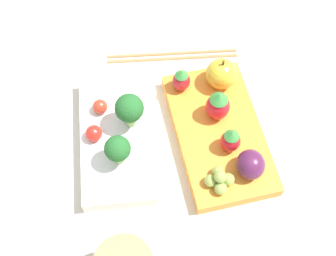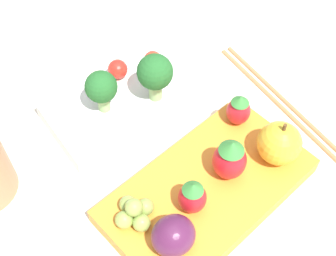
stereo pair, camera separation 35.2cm
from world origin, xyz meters
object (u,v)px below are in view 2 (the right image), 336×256
cherry_tomato_0 (153,60)px  strawberry_0 (230,159)px  bento_box_savoury (134,98)px  grape_cluster (135,212)px  bento_box_fruit (207,190)px  chopsticks_pair (279,99)px  strawberry_1 (192,196)px  apple (279,143)px  broccoli_floret_0 (101,88)px  strawberry_2 (239,110)px  broccoli_floret_1 (155,73)px  plum (173,236)px  cherry_tomato_1 (118,69)px

cherry_tomato_0 → strawberry_0: (-0.02, -0.17, 0.01)m
bento_box_savoury → grape_cluster: size_ratio=4.97×
bento_box_fruit → chopsticks_pair: bento_box_fruit is taller
strawberry_1 → apple: bearing=-1.4°
bento_box_savoury → apple: apple is taller
bento_box_fruit → grape_cluster: grape_cluster is taller
cherry_tomato_0 → strawberry_1: strawberry_1 is taller
broccoli_floret_0 → strawberry_2: (0.11, -0.10, -0.02)m
bento_box_savoury → broccoli_floret_1: bearing=-53.5°
bento_box_savoury → plum: bearing=-110.9°
broccoli_floret_1 → strawberry_1: bearing=-109.6°
apple → strawberry_0: size_ratio=1.03×
bento_box_savoury → cherry_tomato_1: 0.04m
apple → bento_box_savoury: bearing=115.9°
bento_box_savoury → broccoli_floret_0: broccoli_floret_0 is taller
strawberry_0 → cherry_tomato_1: bearing=97.9°
strawberry_1 → plum: 0.04m
strawberry_0 → strawberry_1: strawberry_0 is taller
broccoli_floret_1 → apple: size_ratio=1.13×
broccoli_floret_0 → strawberry_2: size_ratio=1.34×
strawberry_1 → grape_cluster: strawberry_1 is taller
bento_box_fruit → cherry_tomato_0: cherry_tomato_0 is taller
bento_box_fruit → strawberry_0: 0.04m
plum → grape_cluster: plum is taller
cherry_tomato_1 → grape_cluster: bearing=-116.2°
bento_box_savoury → cherry_tomato_1: cherry_tomato_1 is taller
bento_box_savoury → cherry_tomato_0: 0.05m
broccoli_floret_0 → apple: broccoli_floret_0 is taller
broccoli_floret_0 → strawberry_0: bearing=-66.2°
broccoli_floret_1 → cherry_tomato_1: 0.06m
strawberry_0 → chopsticks_pair: strawberry_0 is taller
bento_box_fruit → grape_cluster: bearing=171.5°
broccoli_floret_1 → cherry_tomato_0: 0.06m
strawberry_1 → grape_cluster: bearing=157.5°
chopsticks_pair → broccoli_floret_0: bearing=154.6°
cherry_tomato_0 → strawberry_2: bearing=-74.9°
strawberry_0 → strawberry_2: bearing=42.2°
cherry_tomato_1 → plum: plum is taller
cherry_tomato_1 → strawberry_2: size_ratio=0.58×
broccoli_floret_0 → strawberry_0: 0.16m
broccoli_floret_1 → plum: (-0.08, -0.16, -0.02)m
bento_box_savoury → chopsticks_pair: (0.15, -0.09, -0.01)m
bento_box_savoury → apple: 0.18m
strawberry_1 → plum: bearing=-149.9°
cherry_tomato_1 → plum: 0.22m
broccoli_floret_0 → strawberry_2: broccoli_floret_0 is taller
cherry_tomato_0 → cherry_tomato_1: (-0.04, 0.01, 0.00)m
strawberry_1 → grape_cluster: (-0.05, 0.02, -0.01)m
broccoli_floret_1 → strawberry_1: 0.14m
broccoli_floret_0 → grape_cluster: 0.14m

